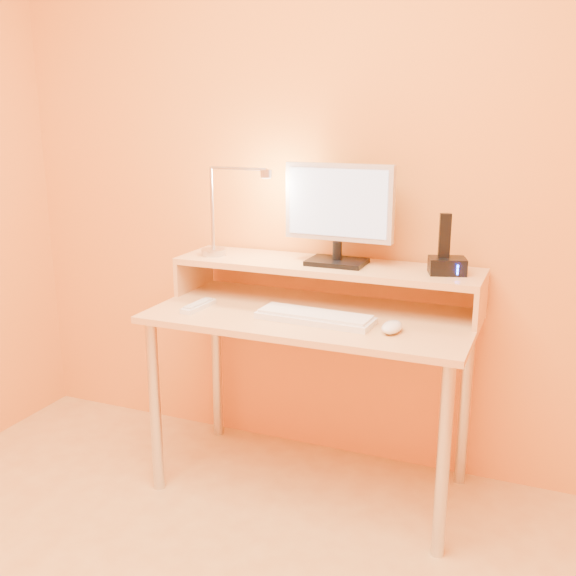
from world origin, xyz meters
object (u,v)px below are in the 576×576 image
at_px(lamp_base, 214,252).
at_px(phone_dock, 447,266).
at_px(mouse, 392,327).
at_px(remote_control, 198,306).
at_px(monitor_panel, 339,202).
at_px(keyboard, 315,318).

bearing_deg(lamp_base, phone_dock, 1.82).
height_order(mouse, remote_control, mouse).
height_order(monitor_panel, remote_control, monitor_panel).
xyz_separation_m(phone_dock, remote_control, (-0.89, -0.26, -0.18)).
xyz_separation_m(lamp_base, mouse, (0.81, -0.23, -0.15)).
relative_size(lamp_base, remote_control, 0.55).
relative_size(phone_dock, remote_control, 0.72).
distance_m(monitor_panel, phone_dock, 0.47).
height_order(monitor_panel, lamp_base, monitor_panel).
xyz_separation_m(lamp_base, keyboard, (0.52, -0.21, -0.16)).
xyz_separation_m(lamp_base, phone_dock, (0.94, 0.03, 0.02)).
bearing_deg(remote_control, lamp_base, 107.07).
distance_m(monitor_panel, mouse, 0.55).
bearing_deg(monitor_panel, remote_control, -147.96).
bearing_deg(keyboard, lamp_base, 161.41).
xyz_separation_m(monitor_panel, phone_dock, (0.42, -0.01, -0.21)).
xyz_separation_m(phone_dock, keyboard, (-0.42, -0.24, -0.18)).
bearing_deg(keyboard, monitor_panel, 93.05).
height_order(phone_dock, keyboard, phone_dock).
bearing_deg(monitor_panel, keyboard, -88.08).
bearing_deg(monitor_panel, phone_dock, 0.79).
bearing_deg(lamp_base, keyboard, -21.89).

